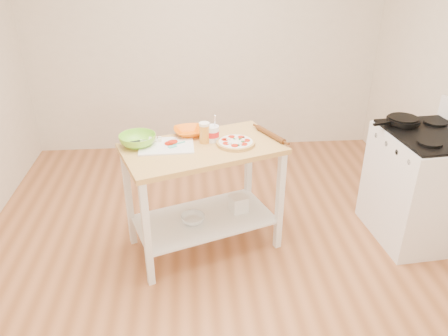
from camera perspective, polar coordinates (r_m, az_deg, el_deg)
room_shell at (r=2.86m, az=-0.60°, el=9.09°), size 4.04×4.54×2.74m
prep_island at (r=3.36m, az=-2.75°, el=-1.06°), size 1.31×0.99×0.90m
gas_stove at (r=3.93m, az=24.25°, el=-2.11°), size 0.71×0.81×1.11m
skillet at (r=3.81m, az=22.29°, el=5.78°), size 0.41×0.26×0.03m
pizza at (r=3.27m, az=1.53°, el=3.36°), size 0.29×0.29×0.05m
cutting_board at (r=3.28m, az=-7.57°, el=2.96°), size 0.41×0.31×0.04m
spatula at (r=3.26m, az=-6.29°, el=3.05°), size 0.13×0.12×0.01m
knife at (r=3.35m, az=-10.98°, el=3.44°), size 0.26×0.13×0.01m
orange_bowl at (r=3.44m, az=-4.58°, el=4.73°), size 0.28×0.28×0.06m
green_bowl at (r=3.31m, az=-11.21°, el=3.59°), size 0.36×0.36×0.09m
beer_pint at (r=3.28m, az=-2.58°, el=4.64°), size 0.08×0.08×0.16m
yogurt_tub at (r=3.32m, az=-1.52°, el=4.53°), size 0.10×0.10×0.22m
rolling_pin at (r=3.42m, az=6.07°, el=4.40°), size 0.19×0.33×0.04m
shelf_glass_bowl at (r=3.51m, az=-4.09°, el=-6.64°), size 0.24×0.24×0.06m
shelf_bin at (r=3.63m, az=1.89°, el=-4.63°), size 0.17×0.17×0.13m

